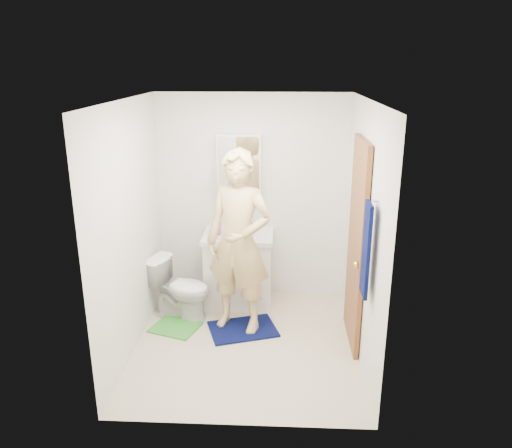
{
  "coord_description": "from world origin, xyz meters",
  "views": [
    {
      "loc": [
        0.31,
        -4.42,
        2.72
      ],
      "look_at": [
        0.09,
        0.25,
        1.19
      ],
      "focal_mm": 35.0,
      "sensor_mm": 36.0,
      "label": 1
    }
  ],
  "objects": [
    {
      "name": "door",
      "position": [
        1.07,
        0.15,
        1.02
      ],
      "size": [
        0.05,
        0.8,
        2.05
      ],
      "primitive_type": "cube",
      "color": "brown",
      "rests_on": "ground"
    },
    {
      "name": "ceiling",
      "position": [
        0.0,
        0.0,
        2.41
      ],
      "size": [
        2.2,
        2.4,
        0.02
      ],
      "primitive_type": "cube",
      "color": "white",
      "rests_on": "ground"
    },
    {
      "name": "vanity_cabinet",
      "position": [
        -0.15,
        0.91,
        0.4
      ],
      "size": [
        0.75,
        0.55,
        0.8
      ],
      "primitive_type": "cube",
      "color": "white",
      "rests_on": "floor"
    },
    {
      "name": "wall_back",
      "position": [
        0.0,
        1.21,
        1.2
      ],
      "size": [
        2.2,
        0.02,
        2.4
      ],
      "primitive_type": "cube",
      "color": "silver",
      "rests_on": "ground"
    },
    {
      "name": "man",
      "position": [
        -0.09,
        0.3,
        0.97
      ],
      "size": [
        0.8,
        0.65,
        1.9
      ],
      "primitive_type": "imported",
      "rotation": [
        0.0,
        0.0,
        -0.33
      ],
      "color": "#D6B878",
      "rests_on": "bath_mat"
    },
    {
      "name": "toilet",
      "position": [
        -0.76,
        0.53,
        0.34
      ],
      "size": [
        0.75,
        0.57,
        0.68
      ],
      "primitive_type": "imported",
      "rotation": [
        0.0,
        0.0,
        1.26
      ],
      "color": "white",
      "rests_on": "floor"
    },
    {
      "name": "towel",
      "position": [
        1.03,
        -0.57,
        1.25
      ],
      "size": [
        0.03,
        0.24,
        0.8
      ],
      "primitive_type": "cube",
      "color": "#060E41",
      "rests_on": "wall_right"
    },
    {
      "name": "bath_mat",
      "position": [
        -0.06,
        0.25,
        0.01
      ],
      "size": [
        0.81,
        0.68,
        0.02
      ],
      "primitive_type": "cube",
      "rotation": [
        0.0,
        0.0,
        0.31
      ],
      "color": "#060E41",
      "rests_on": "floor"
    },
    {
      "name": "door_knob",
      "position": [
        1.03,
        -0.17,
        0.95
      ],
      "size": [
        0.07,
        0.07,
        0.07
      ],
      "primitive_type": "sphere",
      "color": "gold",
      "rests_on": "door"
    },
    {
      "name": "faucet",
      "position": [
        -0.15,
        1.09,
        0.91
      ],
      "size": [
        0.03,
        0.03,
        0.12
      ],
      "primitive_type": "cylinder",
      "color": "silver",
      "rests_on": "countertop"
    },
    {
      "name": "floor",
      "position": [
        0.0,
        0.0,
        -0.01
      ],
      "size": [
        2.2,
        2.4,
        0.02
      ],
      "primitive_type": "cube",
      "color": "beige",
      "rests_on": "ground"
    },
    {
      "name": "soap_dispenser",
      "position": [
        -0.4,
        0.89,
        0.95
      ],
      "size": [
        0.11,
        0.11,
        0.2
      ],
      "primitive_type": "imported",
      "rotation": [
        0.0,
        0.0,
        -0.16
      ],
      "color": "#AC5068",
      "rests_on": "countertop"
    },
    {
      "name": "countertop",
      "position": [
        -0.15,
        0.91,
        0.83
      ],
      "size": [
        0.79,
        0.59,
        0.05
      ],
      "primitive_type": "cube",
      "color": "white",
      "rests_on": "vanity_cabinet"
    },
    {
      "name": "sink_basin",
      "position": [
        -0.15,
        0.91,
        0.84
      ],
      "size": [
        0.4,
        0.4,
        0.03
      ],
      "primitive_type": "cylinder",
      "color": "white",
      "rests_on": "countertop"
    },
    {
      "name": "wall_right",
      "position": [
        1.11,
        0.0,
        1.2
      ],
      "size": [
        0.02,
        2.4,
        2.4
      ],
      "primitive_type": "cube",
      "color": "silver",
      "rests_on": "ground"
    },
    {
      "name": "wall_front",
      "position": [
        0.0,
        -1.21,
        1.2
      ],
      "size": [
        2.2,
        0.02,
        2.4
      ],
      "primitive_type": "cube",
      "color": "silver",
      "rests_on": "ground"
    },
    {
      "name": "medicine_cabinet",
      "position": [
        -0.15,
        1.14,
        1.6
      ],
      "size": [
        0.5,
        0.12,
        0.7
      ],
      "primitive_type": "cube",
      "color": "white",
      "rests_on": "wall_back"
    },
    {
      "name": "wall_left",
      "position": [
        -1.11,
        0.0,
        1.2
      ],
      "size": [
        0.02,
        2.4,
        2.4
      ],
      "primitive_type": "cube",
      "color": "silver",
      "rests_on": "ground"
    },
    {
      "name": "toothbrush_cup",
      "position": [
        -0.02,
        1.0,
        0.9
      ],
      "size": [
        0.13,
        0.13,
        0.1
      ],
      "primitive_type": "imported",
      "rotation": [
        0.0,
        0.0,
        0.07
      ],
      "color": "#7D4292",
      "rests_on": "countertop"
    },
    {
      "name": "green_rug",
      "position": [
        -0.78,
        0.26,
        0.01
      ],
      "size": [
        0.58,
        0.53,
        0.02
      ],
      "primitive_type": "cube",
      "rotation": [
        0.0,
        0.0,
        -0.33
      ],
      "color": "green",
      "rests_on": "floor"
    },
    {
      "name": "towel_hook",
      "position": [
        1.07,
        -0.57,
        1.67
      ],
      "size": [
        0.06,
        0.02,
        0.02
      ],
      "primitive_type": "cylinder",
      "rotation": [
        0.0,
        1.57,
        0.0
      ],
      "color": "silver",
      "rests_on": "wall_right"
    },
    {
      "name": "mirror_panel",
      "position": [
        -0.15,
        1.08,
        1.6
      ],
      "size": [
        0.46,
        0.01,
        0.66
      ],
      "primitive_type": "cube",
      "color": "white",
      "rests_on": "wall_back"
    }
  ]
}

